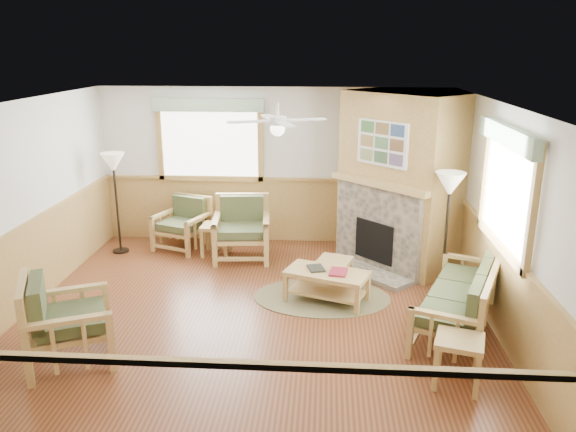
# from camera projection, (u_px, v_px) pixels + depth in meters

# --- Properties ---
(floor) EXTENTS (6.00, 6.00, 0.01)m
(floor) POSITION_uv_depth(u_px,v_px,m) (254.00, 316.00, 7.26)
(floor) COLOR brown
(floor) RESTS_ON ground
(ceiling) EXTENTS (6.00, 6.00, 0.01)m
(ceiling) POSITION_uv_depth(u_px,v_px,m) (249.00, 105.00, 6.47)
(ceiling) COLOR white
(ceiling) RESTS_ON floor
(wall_back) EXTENTS (6.00, 0.02, 2.70)m
(wall_back) POSITION_uv_depth(u_px,v_px,m) (274.00, 166.00, 9.73)
(wall_back) COLOR silver
(wall_back) RESTS_ON floor
(wall_front) EXTENTS (6.00, 0.02, 2.70)m
(wall_front) POSITION_uv_depth(u_px,v_px,m) (197.00, 338.00, 4.00)
(wall_front) COLOR silver
(wall_front) RESTS_ON floor
(wall_left) EXTENTS (0.02, 6.00, 2.70)m
(wall_left) POSITION_uv_depth(u_px,v_px,m) (15.00, 212.00, 7.06)
(wall_left) COLOR silver
(wall_left) RESTS_ON floor
(wall_right) EXTENTS (0.02, 6.00, 2.70)m
(wall_right) POSITION_uv_depth(u_px,v_px,m) (502.00, 221.00, 6.67)
(wall_right) COLOR silver
(wall_right) RESTS_ON floor
(wainscot) EXTENTS (6.00, 6.00, 1.10)m
(wainscot) POSITION_uv_depth(u_px,v_px,m) (253.00, 277.00, 7.10)
(wainscot) COLOR #A88444
(wainscot) RESTS_ON floor
(fireplace) EXTENTS (3.11, 3.11, 2.70)m
(fireplace) POSITION_uv_depth(u_px,v_px,m) (400.00, 181.00, 8.69)
(fireplace) COLOR #A88444
(fireplace) RESTS_ON floor
(window_back) EXTENTS (1.90, 0.16, 1.50)m
(window_back) POSITION_uv_depth(u_px,v_px,m) (208.00, 97.00, 9.42)
(window_back) COLOR white
(window_back) RESTS_ON wall_back
(window_right) EXTENTS (0.16, 1.90, 1.50)m
(window_right) POSITION_uv_depth(u_px,v_px,m) (515.00, 124.00, 6.14)
(window_right) COLOR white
(window_right) RESTS_ON wall_right
(ceiling_fan) EXTENTS (1.59, 1.59, 0.36)m
(ceiling_fan) POSITION_uv_depth(u_px,v_px,m) (277.00, 106.00, 6.75)
(ceiling_fan) COLOR white
(ceiling_fan) RESTS_ON ceiling
(sofa) EXTENTS (2.10, 1.47, 0.89)m
(sofa) POSITION_uv_depth(u_px,v_px,m) (460.00, 296.00, 6.80)
(sofa) COLOR tan
(sofa) RESTS_ON floor
(armchair_back_left) EXTENTS (1.01, 1.01, 0.87)m
(armchair_back_left) POSITION_uv_depth(u_px,v_px,m) (182.00, 224.00, 9.58)
(armchair_back_left) COLOR tan
(armchair_back_left) RESTS_ON floor
(armchair_back_right) EXTENTS (0.97, 0.97, 0.99)m
(armchair_back_right) POSITION_uv_depth(u_px,v_px,m) (241.00, 229.00, 9.12)
(armchair_back_right) COLOR tan
(armchair_back_right) RESTS_ON floor
(armchair_left) EXTENTS (1.18, 1.18, 1.00)m
(armchair_left) POSITION_uv_depth(u_px,v_px,m) (69.00, 319.00, 6.11)
(armchair_left) COLOR tan
(armchair_left) RESTS_ON floor
(coffee_table) EXTENTS (1.22, 0.90, 0.44)m
(coffee_table) POSITION_uv_depth(u_px,v_px,m) (327.00, 286.00, 7.62)
(coffee_table) COLOR tan
(coffee_table) RESTS_ON floor
(end_table_chairs) EXTENTS (0.49, 0.48, 0.52)m
(end_table_chairs) POSITION_uv_depth(u_px,v_px,m) (217.00, 240.00, 9.33)
(end_table_chairs) COLOR tan
(end_table_chairs) RESTS_ON floor
(end_table_sofa) EXTENTS (0.58, 0.57, 0.53)m
(end_table_sofa) POSITION_uv_depth(u_px,v_px,m) (458.00, 362.00, 5.72)
(end_table_sofa) COLOR tan
(end_table_sofa) RESTS_ON floor
(footstool) EXTENTS (0.58, 0.58, 0.40)m
(footstool) POSITION_uv_depth(u_px,v_px,m) (334.00, 272.00, 8.14)
(footstool) COLOR tan
(footstool) RESTS_ON floor
(braided_rug) EXTENTS (2.17, 2.17, 0.01)m
(braided_rug) POSITION_uv_depth(u_px,v_px,m) (322.00, 297.00, 7.79)
(braided_rug) COLOR brown
(braided_rug) RESTS_ON floor
(floor_lamp_left) EXTENTS (0.43, 0.43, 1.71)m
(floor_lamp_left) POSITION_uv_depth(u_px,v_px,m) (117.00, 203.00, 9.29)
(floor_lamp_left) COLOR black
(floor_lamp_left) RESTS_ON floor
(floor_lamp_right) EXTENTS (0.52, 0.52, 1.76)m
(floor_lamp_right) POSITION_uv_depth(u_px,v_px,m) (446.00, 235.00, 7.65)
(floor_lamp_right) COLOR black
(floor_lamp_right) RESTS_ON floor
(book_red) EXTENTS (0.26, 0.33, 0.03)m
(book_red) POSITION_uv_depth(u_px,v_px,m) (338.00, 271.00, 7.49)
(book_red) COLOR maroon
(book_red) RESTS_ON coffee_table
(book_dark) EXTENTS (0.26, 0.31, 0.03)m
(book_dark) POSITION_uv_depth(u_px,v_px,m) (316.00, 267.00, 7.63)
(book_dark) COLOR black
(book_dark) RESTS_ON coffee_table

